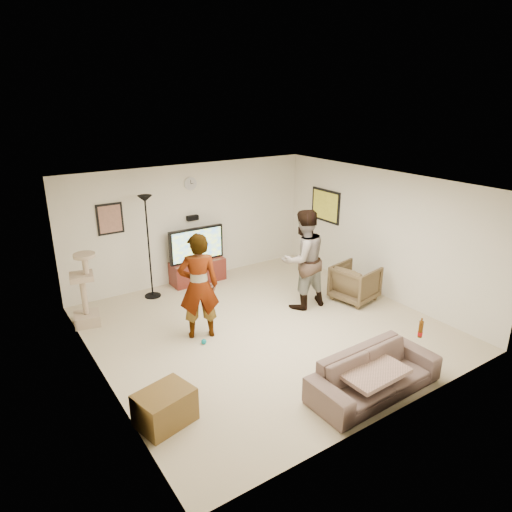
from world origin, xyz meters
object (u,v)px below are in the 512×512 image
floor_lamp (149,248)px  side_table (165,407)px  tv (197,244)px  sofa (375,374)px  person_right (303,259)px  person_left (199,286)px  cat_tree (83,290)px  beer_bottle (421,329)px  armchair (355,283)px  tv_stand (198,271)px

floor_lamp → side_table: (-1.27, -3.64, -0.81)m
tv → floor_lamp: 1.13m
sofa → side_table: size_ratio=2.89×
floor_lamp → person_right: 2.98m
person_left → side_table: bearing=72.1°
floor_lamp → cat_tree: bearing=-161.2°
cat_tree → side_table: bearing=-87.6°
cat_tree → tv: bearing=14.6°
beer_bottle → side_table: size_ratio=0.37×
tv → person_right: size_ratio=0.64×
person_left → side_table: person_left is taller
floor_lamp → sofa: size_ratio=1.07×
cat_tree → beer_bottle: size_ratio=5.31×
cat_tree → beer_bottle: cat_tree is taller
armchair → floor_lamp: bearing=43.4°
person_left → beer_bottle: bearing=149.3°
person_right → armchair: (1.04, -0.35, -0.59)m
person_right → side_table: 3.92m
tv → sofa: bearing=-87.2°
floor_lamp → beer_bottle: bearing=-64.3°
floor_lamp → armchair: bearing=-35.8°
armchair → side_table: size_ratio=1.18×
person_left → person_right: (2.13, -0.05, 0.05)m
cat_tree → person_left: person_left is taller
cat_tree → beer_bottle: (3.63, -4.15, 0.02)m
floor_lamp → cat_tree: 1.52m
person_left → person_right: bearing=-160.6°
tv_stand → person_left: bearing=-115.7°
person_right → tv: bearing=-61.0°
tv_stand → floor_lamp: floor_lamp is taller
floor_lamp → sofa: floor_lamp is taller
tv → cat_tree: size_ratio=0.92×
tv_stand → side_table: size_ratio=1.74×
tv → person_right: 2.44m
tv → person_left: size_ratio=0.68×
person_left → person_right: size_ratio=0.95×
cat_tree → sofa: (2.74, -4.15, -0.38)m
cat_tree → person_left: 2.10m
tv → cat_tree: bearing=-165.4°
cat_tree → person_left: bearing=-44.7°
beer_bottle → armchair: bearing=65.7°
side_table → person_left: bearing=51.4°
tv_stand → person_left: size_ratio=0.65×
cat_tree → person_right: 3.93m
tv_stand → beer_bottle: 4.95m
person_right → sofa: bearing=73.6°
tv → sofa: tv is taller
sofa → armchair: armchair is taller
person_left → floor_lamp: bearing=-66.8°
armchair → beer_bottle: bearing=144.9°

